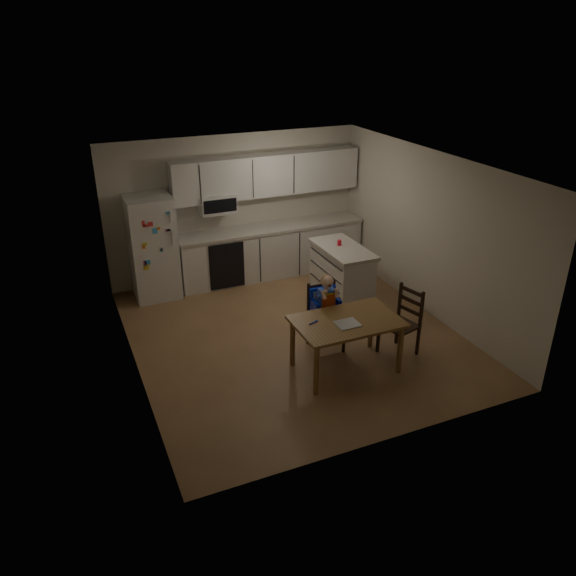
% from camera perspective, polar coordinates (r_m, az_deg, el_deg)
% --- Properties ---
extents(room, '(4.52, 5.01, 2.51)m').
position_cam_1_polar(room, '(8.12, -0.78, 4.43)').
color(room, '#88603F').
rests_on(room, ground).
extents(refrigerator, '(0.72, 0.70, 1.70)m').
position_cam_1_polar(refrigerator, '(9.38, -13.59, 4.01)').
color(refrigerator, silver).
rests_on(refrigerator, ground).
extents(kitchen_run, '(3.37, 0.62, 2.15)m').
position_cam_1_polar(kitchen_run, '(9.95, -2.03, 6.13)').
color(kitchen_run, silver).
rests_on(kitchen_run, ground).
extents(kitchen_island, '(0.65, 1.24, 0.91)m').
position_cam_1_polar(kitchen_island, '(9.17, 5.48, 1.49)').
color(kitchen_island, silver).
rests_on(kitchen_island, ground).
extents(red_cup, '(0.07, 0.07, 0.09)m').
position_cam_1_polar(red_cup, '(9.07, 5.24, 4.61)').
color(red_cup, red).
rests_on(red_cup, kitchen_island).
extents(dining_table, '(1.35, 0.87, 0.72)m').
position_cam_1_polar(dining_table, '(7.22, 5.98, -3.95)').
color(dining_table, brown).
rests_on(dining_table, ground).
extents(napkin, '(0.29, 0.25, 0.01)m').
position_cam_1_polar(napkin, '(7.08, 6.05, -3.64)').
color(napkin, '#A8A8AC').
rests_on(napkin, dining_table).
extents(toddler_spoon, '(0.12, 0.06, 0.02)m').
position_cam_1_polar(toddler_spoon, '(7.06, 2.55, -3.55)').
color(toddler_spoon, '#0C24C4').
rests_on(toddler_spoon, dining_table).
extents(chair_booster, '(0.44, 0.44, 1.11)m').
position_cam_1_polar(chair_booster, '(7.68, 3.79, -1.61)').
color(chair_booster, black).
rests_on(chair_booster, ground).
extents(chair_side, '(0.51, 0.51, 0.95)m').
position_cam_1_polar(chair_side, '(7.78, 11.78, -2.88)').
color(chair_side, black).
rests_on(chair_side, ground).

